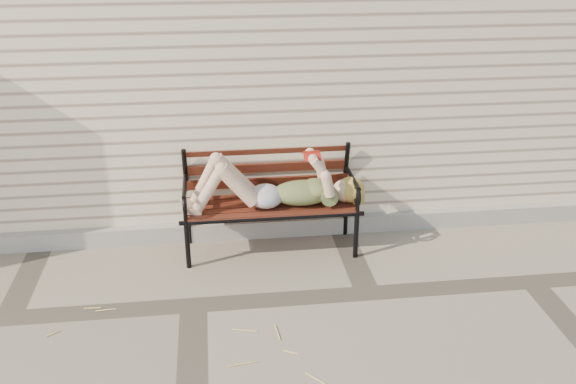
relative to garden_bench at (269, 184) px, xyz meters
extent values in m
plane|color=gray|center=(-0.62, -0.82, -0.54)|extent=(80.00, 80.00, 0.00)
cube|color=beige|center=(-0.62, 2.18, 0.96)|extent=(8.00, 4.00, 3.00)
cube|color=#9E9A8F|center=(-0.62, 0.15, -0.47)|extent=(8.00, 0.10, 0.15)
cylinder|color=black|center=(-0.66, -0.29, -0.34)|extent=(0.04, 0.04, 0.40)
cylinder|color=black|center=(-0.66, 0.11, -0.34)|extent=(0.04, 0.04, 0.40)
cylinder|color=black|center=(0.66, -0.29, -0.34)|extent=(0.04, 0.04, 0.40)
cylinder|color=black|center=(0.66, 0.11, -0.34)|extent=(0.04, 0.04, 0.40)
cube|color=maroon|center=(0.00, -0.09, -0.14)|extent=(1.35, 0.43, 0.03)
cylinder|color=black|center=(0.00, -0.29, -0.16)|extent=(1.42, 0.04, 0.04)
cylinder|color=black|center=(0.00, 0.11, -0.16)|extent=(1.42, 0.04, 0.04)
torus|color=black|center=(0.00, 0.20, 0.30)|extent=(0.24, 0.03, 0.24)
ellipsoid|color=#0A3D46|center=(0.25, -0.12, -0.04)|extent=(0.48, 0.28, 0.19)
ellipsoid|color=#0A3D46|center=(0.35, -0.12, 0.00)|extent=(0.23, 0.27, 0.14)
ellipsoid|color=silver|center=(-0.04, -0.12, -0.05)|extent=(0.27, 0.30, 0.17)
sphere|color=beige|center=(0.59, -0.12, -0.04)|extent=(0.20, 0.20, 0.20)
ellipsoid|color=gold|center=(0.64, -0.12, -0.03)|extent=(0.22, 0.23, 0.20)
cube|color=#A11E12|center=(0.32, -0.12, 0.30)|extent=(0.12, 0.02, 0.02)
cube|color=beige|center=(0.32, -0.16, 0.28)|extent=(0.12, 0.08, 0.04)
cube|color=beige|center=(0.32, -0.08, 0.28)|extent=(0.12, 0.08, 0.04)
cube|color=#A11E12|center=(0.32, -0.16, 0.28)|extent=(0.13, 0.08, 0.05)
cube|color=#A11E12|center=(0.32, -0.08, 0.28)|extent=(0.13, 0.08, 0.05)
cylinder|color=#E7C571|center=(-0.58, -0.82, -0.54)|extent=(0.10, 0.05, 0.01)
cylinder|color=#E7C571|center=(-1.32, -0.77, -0.54)|extent=(0.02, 0.10, 0.01)
cylinder|color=#E7C571|center=(-0.48, -0.97, -0.54)|extent=(0.09, 0.09, 0.01)
cylinder|color=#E7C571|center=(-0.68, -0.90, -0.54)|extent=(0.11, 0.02, 0.01)
cylinder|color=#E7C571|center=(-1.70, -1.01, -0.54)|extent=(0.04, 0.08, 0.01)
camera|label=1|loc=(-0.42, -4.65, 2.01)|focal=40.00mm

